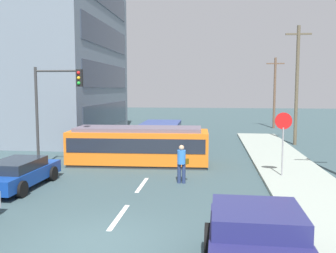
# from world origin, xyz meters

# --- Properties ---
(ground_plane) EXTENTS (120.00, 120.00, 0.00)m
(ground_plane) POSITION_xyz_m (0.00, 10.00, 0.00)
(ground_plane) COLOR #34494E
(sidewalk_curb_right) EXTENTS (3.20, 36.00, 0.14)m
(sidewalk_curb_right) POSITION_xyz_m (6.80, 6.00, 0.07)
(sidewalk_curb_right) COLOR #929D92
(sidewalk_curb_right) RESTS_ON ground
(lane_stripe_1) EXTENTS (0.16, 2.40, 0.01)m
(lane_stripe_1) POSITION_xyz_m (0.00, 2.00, 0.01)
(lane_stripe_1) COLOR silver
(lane_stripe_1) RESTS_ON ground
(lane_stripe_2) EXTENTS (0.16, 2.40, 0.01)m
(lane_stripe_2) POSITION_xyz_m (0.00, 6.00, 0.01)
(lane_stripe_2) COLOR silver
(lane_stripe_2) RESTS_ON ground
(lane_stripe_3) EXTENTS (0.16, 2.40, 0.01)m
(lane_stripe_3) POSITION_xyz_m (0.00, 16.26, 0.01)
(lane_stripe_3) COLOR silver
(lane_stripe_3) RESTS_ON ground
(lane_stripe_4) EXTENTS (0.16, 2.40, 0.01)m
(lane_stripe_4) POSITION_xyz_m (0.00, 22.26, 0.01)
(lane_stripe_4) COLOR silver
(lane_stripe_4) RESTS_ON ground
(corner_building) EXTENTS (15.59, 14.54, 12.80)m
(corner_building) POSITION_xyz_m (-13.44, 20.95, 6.40)
(corner_building) COLOR slate
(corner_building) RESTS_ON ground
(streetcar_tram) EXTENTS (7.50, 2.79, 2.04)m
(streetcar_tram) POSITION_xyz_m (-0.97, 10.26, 1.05)
(streetcar_tram) COLOR orange
(streetcar_tram) RESTS_ON ground
(city_bus) EXTENTS (2.62, 5.42, 1.77)m
(city_bus) POSITION_xyz_m (-0.54, 15.63, 1.02)
(city_bus) COLOR navy
(city_bus) RESTS_ON ground
(pedestrian_crossing) EXTENTS (0.50, 0.36, 1.67)m
(pedestrian_crossing) POSITION_xyz_m (1.65, 6.51, 0.94)
(pedestrian_crossing) COLOR navy
(pedestrian_crossing) RESTS_ON ground
(pickup_truck_parked) EXTENTS (2.35, 5.03, 1.55)m
(pickup_truck_parked) POSITION_xyz_m (3.88, -1.90, 0.80)
(pickup_truck_parked) COLOR navy
(pickup_truck_parked) RESTS_ON ground
(parked_sedan_mid) EXTENTS (2.01, 4.42, 1.19)m
(parked_sedan_mid) POSITION_xyz_m (-4.99, 4.97, 0.62)
(parked_sedan_mid) COLOR #123994
(parked_sedan_mid) RESTS_ON ground
(parked_sedan_far) EXTENTS (2.19, 4.29, 1.19)m
(parked_sedan_far) POSITION_xyz_m (-4.92, 14.22, 0.62)
(parked_sedan_far) COLOR navy
(parked_sedan_far) RESTS_ON ground
(stop_sign) EXTENTS (0.76, 0.07, 2.88)m
(stop_sign) POSITION_xyz_m (6.13, 7.90, 2.19)
(stop_sign) COLOR gray
(stop_sign) RESTS_ON sidewalk_curb_right
(traffic_light_mast) EXTENTS (2.47, 0.33, 5.15)m
(traffic_light_mast) POSITION_xyz_m (-4.86, 8.44, 3.58)
(traffic_light_mast) COLOR #333333
(traffic_light_mast) RESTS_ON ground
(utility_pole_mid) EXTENTS (1.80, 0.24, 8.54)m
(utility_pole_mid) POSITION_xyz_m (8.98, 18.50, 4.45)
(utility_pole_mid) COLOR brown
(utility_pole_mid) RESTS_ON ground
(utility_pole_far) EXTENTS (1.80, 0.24, 7.23)m
(utility_pole_far) POSITION_xyz_m (9.33, 30.12, 3.79)
(utility_pole_far) COLOR brown
(utility_pole_far) RESTS_ON ground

